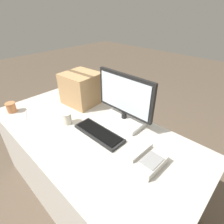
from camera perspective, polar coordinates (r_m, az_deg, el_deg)
ground_plane at (r=1.96m, az=-5.97°, el=-23.57°), size 12.00×12.00×0.00m
office_desk at (r=1.67m, az=-6.71°, el=-16.20°), size 1.80×0.90×0.75m
monitor at (r=1.41m, az=4.08°, el=2.63°), size 0.53×0.21×0.42m
keyboard at (r=1.36m, az=-4.31°, el=-6.84°), size 0.42×0.15×0.03m
desk_phone at (r=1.14m, az=11.24°, el=-15.09°), size 0.18×0.22×0.08m
paper_cup_left at (r=1.86m, az=-30.05°, el=1.32°), size 0.09×0.09×0.09m
paper_cup_right at (r=1.50m, az=-14.49°, el=-1.98°), size 0.08×0.08×0.10m
spoon at (r=1.74m, az=-26.28°, el=-1.30°), size 0.15×0.07×0.00m
cardboard_box at (r=1.76m, az=-9.97°, el=7.63°), size 0.35×0.34×0.31m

